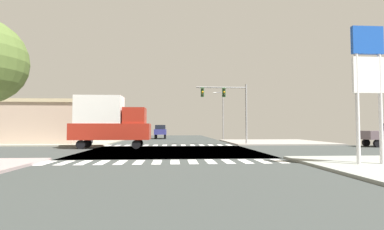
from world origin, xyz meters
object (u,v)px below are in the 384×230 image
(gas_station_sign, at_px, (368,70))
(suv_farside_1, at_px, (161,131))
(traffic_signal_mast, at_px, (227,100))
(street_lamp, at_px, (221,111))
(bank_building, at_px, (42,122))
(box_truck_nearside_1, at_px, (109,121))

(gas_station_sign, bearing_deg, suv_farside_1, 108.68)
(traffic_signal_mast, xyz_separation_m, street_lamp, (1.79, 13.99, -0.35))
(gas_station_sign, bearing_deg, bank_building, 138.73)
(bank_building, relative_size, box_truck_nearside_1, 1.77)
(traffic_signal_mast, bearing_deg, suv_farside_1, 114.99)
(traffic_signal_mast, relative_size, suv_farside_1, 1.47)
(gas_station_sign, xyz_separation_m, bank_building, (-26.05, 22.87, -2.22))
(box_truck_nearside_1, relative_size, suv_farside_1, 1.57)
(traffic_signal_mast, distance_m, box_truck_nearside_1, 12.91)
(bank_building, bearing_deg, traffic_signal_mast, -13.59)
(bank_building, bearing_deg, suv_farside_1, 40.34)
(suv_farside_1, bearing_deg, street_lamp, 160.51)
(traffic_signal_mast, bearing_deg, street_lamp, 82.72)
(street_lamp, distance_m, bank_building, 25.74)
(gas_station_sign, xyz_separation_m, box_truck_nearside_1, (-15.67, 13.38, -2.20))
(street_lamp, bearing_deg, gas_station_sign, -86.59)
(street_lamp, height_order, suv_farside_1, street_lamp)
(bank_building, xyz_separation_m, suv_farside_1, (14.24, 12.09, -1.15))
(street_lamp, distance_m, suv_farside_1, 11.03)
(suv_farside_1, bearing_deg, traffic_signal_mast, 114.99)
(suv_farside_1, bearing_deg, gas_station_sign, 108.68)
(traffic_signal_mast, bearing_deg, bank_building, 166.41)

